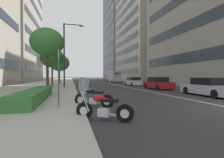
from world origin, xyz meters
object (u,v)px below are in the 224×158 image
Objects in this scene: motorcycle_mid_row at (93,98)px; street_tree_mid_sidewalk at (59,63)px; motorcycle_by_sign_pole at (103,108)px; parking_sign_by_curb at (59,71)px; street_tree_by_lamp_post at (52,58)px; car_following_behind at (158,83)px; street_lamp_with_banners at (67,49)px; car_far_down_avenue at (134,82)px; car_lead_in_lane at (208,87)px; delivery_van_ahead at (114,76)px; street_tree_near_plaza_corner at (47,42)px.

street_tree_mid_sidewalk is at bearing -46.95° from motorcycle_mid_row.
street_tree_mid_sidewalk is (27.18, 3.19, 3.61)m from motorcycle_by_sign_pole.
street_tree_by_lamp_post is at bearing 6.95° from parking_sign_by_curb.
street_lamp_with_banners reaches higher than car_following_behind.
street_tree_mid_sidewalk is (24.64, 3.18, 3.59)m from motorcycle_mid_row.
car_far_down_avenue is (7.65, 0.04, -0.02)m from car_following_behind.
car_following_behind is (6.92, 0.48, 0.01)m from car_lead_in_lane.
motorcycle_mid_row is 0.38× the size of car_lead_in_lane.
delivery_van_ahead is 1.13× the size of street_tree_by_lamp_post.
car_following_behind is (12.00, -8.89, 0.23)m from motorcycle_by_sign_pole.
car_lead_in_lane is 1.81× the size of parking_sign_by_curb.
motorcycle_by_sign_pole is 2.95m from parking_sign_by_curb.
street_tree_by_lamp_post is (10.16, 0.71, -0.17)m from street_tree_near_plaza_corner.
parking_sign_by_curb is (2.09, 1.59, 1.35)m from motorcycle_by_sign_pole.
street_tree_near_plaza_corner reaches higher than car_lead_in_lane.
street_tree_by_lamp_post is (6.94, 12.54, 3.46)m from car_following_behind.
street_tree_near_plaza_corner is (-7.37, 1.40, -0.72)m from street_lamp_with_banners.
motorcycle_by_sign_pole is 0.39× the size of car_lead_in_lane.
car_far_down_avenue is at bearing -30.75° from parking_sign_by_curb.
street_lamp_with_banners reaches higher than parking_sign_by_curb.
motorcycle_mid_row reaches higher than car_following_behind.
delivery_van_ahead reaches higher than car_far_down_avenue.
car_far_down_avenue is (14.57, 0.52, -0.00)m from car_lead_in_lane.
street_tree_near_plaza_corner is (8.77, 2.94, 3.86)m from motorcycle_by_sign_pole.
car_lead_in_lane is at bearing -175.34° from car_following_behind.
parking_sign_by_curb is at bearing 149.40° from car_far_down_avenue.
street_tree_near_plaza_corner reaches higher than parking_sign_by_curb.
street_tree_near_plaza_corner is (6.23, 2.92, 3.85)m from motorcycle_mid_row.
car_far_down_avenue is at bearing -86.75° from street_tree_by_lamp_post.
street_tree_near_plaza_corner is 0.99× the size of street_tree_by_lamp_post.
parking_sign_by_curb is 25.24m from street_tree_mid_sidewalk.
car_lead_in_lane is 6.94m from car_following_behind.
car_following_behind is at bearing -118.96° from street_tree_by_lamp_post.
street_tree_mid_sidewalk reaches higher than delivery_van_ahead.
car_following_behind is 12.03m from street_lamp_with_banners.
car_far_down_avenue is 0.82× the size of street_tree_by_lamp_post.
motorcycle_by_sign_pole is 10.02m from street_tree_near_plaza_corner.
car_following_behind is at bearing -111.67° from street_lamp_with_banners.
delivery_van_ahead is at bearing -31.13° from street_lamp_with_banners.
car_far_down_avenue is at bearing -71.35° from street_lamp_with_banners.
car_following_behind is at bearing -95.55° from motorcycle_by_sign_pole.
parking_sign_by_curb reaches higher than motorcycle_mid_row.
parking_sign_by_curb reaches higher than motorcycle_by_sign_pole.
street_tree_mid_sidewalk reaches higher than motorcycle_mid_row.
delivery_van_ahead is at bearing -1.52° from car_far_down_avenue.
motorcycle_by_sign_pole is at bearing 162.56° from delivery_van_ahead.
motorcycle_mid_row is at bearing -172.66° from street_tree_mid_sidewalk.
street_lamp_with_banners reaches higher than motorcycle_mid_row.
parking_sign_by_curb is (-9.91, 10.48, 1.12)m from car_following_behind.
motorcycle_by_sign_pole is 2.54m from motorcycle_mid_row.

